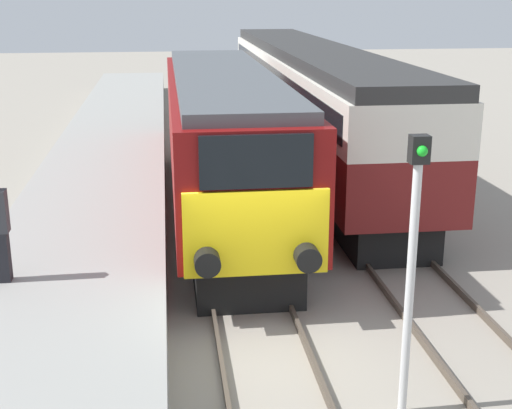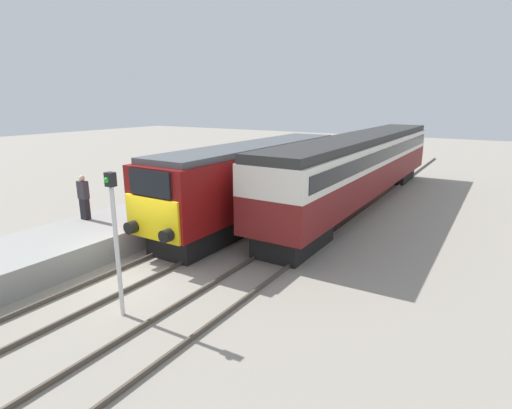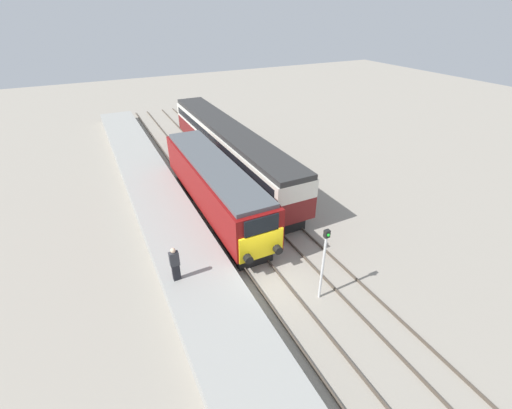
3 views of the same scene
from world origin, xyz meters
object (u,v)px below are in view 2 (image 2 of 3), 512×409
object	(u,v)px
passenger_carriage	(363,162)
signal_post	(115,233)
person_on_platform	(84,197)
locomotive	(256,178)

from	to	relation	value
passenger_carriage	signal_post	xyz separation A→B (m)	(-1.70, -15.33, -0.05)
person_on_platform	signal_post	xyz separation A→B (m)	(6.04, -3.29, 0.49)
locomotive	signal_post	world-z (taller)	signal_post
locomotive	person_on_platform	bearing A→B (deg)	-124.48
locomotive	signal_post	size ratio (longest dim) A/B	3.51
passenger_carriage	person_on_platform	xyz separation A→B (m)	(-7.74, -12.05, -0.54)
person_on_platform	passenger_carriage	bearing A→B (deg)	57.29
locomotive	person_on_platform	world-z (taller)	locomotive
person_on_platform	signal_post	world-z (taller)	signal_post
locomotive	passenger_carriage	world-z (taller)	passenger_carriage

